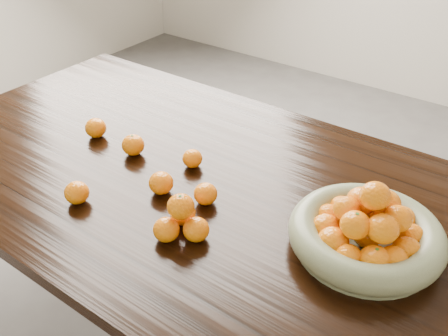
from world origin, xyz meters
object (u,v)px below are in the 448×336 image
Objects in this scene: dining_table at (220,211)px; loose_orange_0 at (133,145)px; fruit_bowl at (367,232)px; orange_pyramid at (182,219)px.

loose_orange_0 is (-0.30, -0.02, 0.12)m from dining_table.
orange_pyramid is (-0.37, -0.21, -0.00)m from fruit_bowl.
orange_pyramid is (0.05, -0.21, 0.13)m from dining_table.
dining_table is 15.09× the size of orange_pyramid.
dining_table is at bearing 3.92° from loose_orange_0.
fruit_bowl is 2.67× the size of orange_pyramid.
dining_table is 29.53× the size of loose_orange_0.
fruit_bowl is 5.23× the size of loose_orange_0.
dining_table is at bearing 179.75° from fruit_bowl.
fruit_bowl is 0.72m from loose_orange_0.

